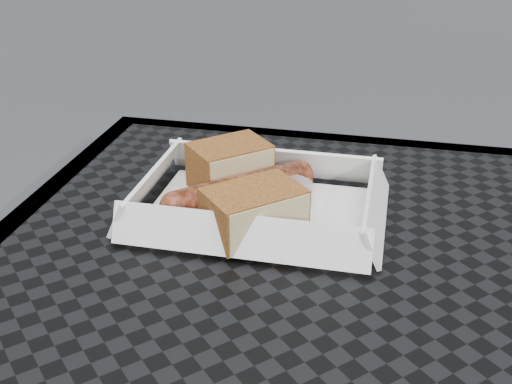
% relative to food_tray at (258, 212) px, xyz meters
% --- Properties ---
extents(food_tray, '(0.22, 0.15, 0.00)m').
position_rel_food_tray_xyz_m(food_tray, '(0.00, 0.00, 0.00)').
color(food_tray, white).
rests_on(food_tray, patio_table).
extents(bratwurst, '(0.14, 0.13, 0.03)m').
position_rel_food_tray_xyz_m(bratwurst, '(-0.02, 0.01, 0.02)').
color(bratwurst, maroon).
rests_on(bratwurst, food_tray).
extents(bread_near, '(0.10, 0.10, 0.05)m').
position_rel_food_tray_xyz_m(bread_near, '(-0.04, 0.05, 0.03)').
color(bread_near, brown).
rests_on(bread_near, food_tray).
extents(bread_far, '(0.11, 0.10, 0.05)m').
position_rel_food_tray_xyz_m(bread_far, '(0.01, -0.04, 0.02)').
color(bread_far, brown).
rests_on(bread_far, food_tray).
extents(veg_garnish, '(0.03, 0.03, 0.00)m').
position_rel_food_tray_xyz_m(veg_garnish, '(0.05, -0.05, 0.00)').
color(veg_garnish, '#F1460A').
rests_on(veg_garnish, food_tray).
extents(napkin, '(0.14, 0.14, 0.00)m').
position_rel_food_tray_xyz_m(napkin, '(0.02, 0.01, -0.00)').
color(napkin, white).
rests_on(napkin, patio_table).
extents(condiment_cup_sauce, '(0.05, 0.05, 0.03)m').
position_rel_food_tray_xyz_m(condiment_cup_sauce, '(-0.04, 0.04, 0.01)').
color(condiment_cup_sauce, maroon).
rests_on(condiment_cup_sauce, patio_table).
extents(condiment_cup_empty, '(0.05, 0.05, 0.03)m').
position_rel_food_tray_xyz_m(condiment_cup_empty, '(0.03, 0.01, 0.01)').
color(condiment_cup_empty, silver).
rests_on(condiment_cup_empty, patio_table).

